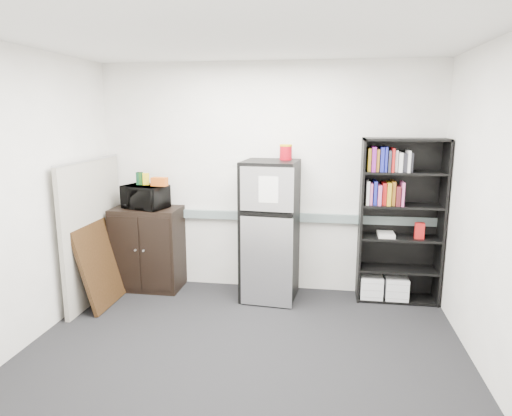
{
  "coord_description": "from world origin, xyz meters",
  "views": [
    {
      "loc": [
        0.69,
        -3.58,
        2.11
      ],
      "look_at": [
        -0.0,
        0.9,
        1.17
      ],
      "focal_mm": 32.0,
      "sensor_mm": 36.0,
      "label": 1
    }
  ],
  "objects_px": {
    "bookshelf": "(399,218)",
    "microwave": "(145,197)",
    "cabinet": "(148,248)",
    "refrigerator": "(270,231)",
    "cubicle_partition": "(93,230)"
  },
  "relations": [
    {
      "from": "cubicle_partition",
      "to": "microwave",
      "type": "xyz_separation_m",
      "value": [
        0.47,
        0.4,
        0.33
      ]
    },
    {
      "from": "bookshelf",
      "to": "cabinet",
      "type": "distance_m",
      "value": 2.97
    },
    {
      "from": "bookshelf",
      "to": "microwave",
      "type": "height_order",
      "value": "bookshelf"
    },
    {
      "from": "cubicle_partition",
      "to": "microwave",
      "type": "relative_size",
      "value": 3.25
    },
    {
      "from": "bookshelf",
      "to": "refrigerator",
      "type": "height_order",
      "value": "bookshelf"
    },
    {
      "from": "cubicle_partition",
      "to": "refrigerator",
      "type": "xyz_separation_m",
      "value": [
        1.98,
        0.34,
        -0.01
      ]
    },
    {
      "from": "bookshelf",
      "to": "microwave",
      "type": "distance_m",
      "value": 2.94
    },
    {
      "from": "cabinet",
      "to": "refrigerator",
      "type": "xyz_separation_m",
      "value": [
        1.51,
        -0.08,
        0.3
      ]
    },
    {
      "from": "cubicle_partition",
      "to": "cabinet",
      "type": "bearing_deg",
      "value": 41.76
    },
    {
      "from": "cabinet",
      "to": "microwave",
      "type": "xyz_separation_m",
      "value": [
        -0.0,
        -0.02,
        0.64
      ]
    },
    {
      "from": "cubicle_partition",
      "to": "refrigerator",
      "type": "relative_size",
      "value": 1.01
    },
    {
      "from": "refrigerator",
      "to": "bookshelf",
      "type": "bearing_deg",
      "value": 10.82
    },
    {
      "from": "cabinet",
      "to": "bookshelf",
      "type": "bearing_deg",
      "value": 1.28
    },
    {
      "from": "bookshelf",
      "to": "microwave",
      "type": "xyz_separation_m",
      "value": [
        -2.94,
        -0.08,
        0.17
      ]
    },
    {
      "from": "cabinet",
      "to": "microwave",
      "type": "bearing_deg",
      "value": -90.0
    }
  ]
}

